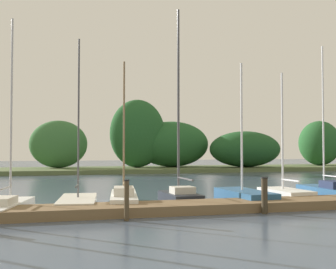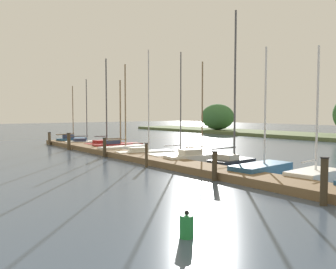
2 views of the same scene
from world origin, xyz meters
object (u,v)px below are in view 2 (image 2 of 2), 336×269
at_px(channel_buoy_0, 187,226).
at_px(sailboat_8, 233,159).
at_px(sailboat_0, 72,140).
at_px(sailboat_2, 105,142).
at_px(sailboat_3, 119,145).
at_px(sailboat_6, 179,155).
at_px(sailboat_9, 263,169).
at_px(sailboat_5, 146,152).
at_px(mooring_piling_2, 105,147).
at_px(mooring_piling_0, 49,138).
at_px(sailboat_10, 315,174).
at_px(sailboat_7, 199,157).
at_px(mooring_piling_5, 324,181).
at_px(mooring_piling_1, 69,141).
at_px(mooring_piling_3, 146,155).
at_px(sailboat_4, 125,148).
at_px(sailboat_1, 85,142).
at_px(mooring_piling_4, 215,166).

bearing_deg(channel_buoy_0, sailboat_8, 127.09).
relative_size(sailboat_0, sailboat_2, 0.73).
xyz_separation_m(sailboat_3, sailboat_6, (7.84, 0.00, -0.10)).
distance_m(sailboat_2, sailboat_9, 16.93).
relative_size(sailboat_5, sailboat_8, 0.85).
height_order(sailboat_6, mooring_piling_2, sailboat_6).
distance_m(sailboat_8, mooring_piling_0, 19.52).
bearing_deg(sailboat_10, channel_buoy_0, -171.66).
distance_m(sailboat_7, mooring_piling_5, 10.29).
bearing_deg(mooring_piling_5, sailboat_6, 163.71).
height_order(sailboat_6, channel_buoy_0, sailboat_6).
xyz_separation_m(sailboat_8, channel_buoy_0, (6.85, -9.06, -0.18)).
distance_m(sailboat_8, mooring_piling_1, 14.61).
bearing_deg(sailboat_2, mooring_piling_2, -120.90).
bearing_deg(mooring_piling_0, sailboat_8, 10.38).
relative_size(sailboat_6, sailboat_8, 0.80).
bearing_deg(sailboat_7, mooring_piling_5, -101.57).
xyz_separation_m(sailboat_2, mooring_piling_1, (0.17, -3.31, 0.28)).
bearing_deg(sailboat_2, mooring_piling_1, 179.52).
relative_size(sailboat_3, sailboat_8, 0.66).
bearing_deg(sailboat_0, mooring_piling_3, -110.46).
bearing_deg(sailboat_9, sailboat_2, 84.69).
bearing_deg(mooring_piling_1, channel_buoy_0, -14.39).
xyz_separation_m(sailboat_9, mooring_piling_1, (-16.76, -2.92, 0.36)).
distance_m(sailboat_2, sailboat_7, 11.87).
bearing_deg(mooring_piling_2, mooring_piling_0, 179.91).
height_order(mooring_piling_0, mooring_piling_2, mooring_piling_2).
xyz_separation_m(sailboat_7, sailboat_10, (7.34, 0.08, -0.03)).
relative_size(sailboat_4, sailboat_5, 0.91).
relative_size(sailboat_9, mooring_piling_0, 5.09).
bearing_deg(mooring_piling_0, sailboat_3, 24.49).
xyz_separation_m(sailboat_5, mooring_piling_3, (3.90, -2.59, 0.36)).
relative_size(sailboat_9, mooring_piling_1, 4.46).
xyz_separation_m(sailboat_2, mooring_piling_5, (21.57, -3.30, 0.39)).
relative_size(sailboat_3, sailboat_4, 0.85).
xyz_separation_m(sailboat_10, mooring_piling_5, (2.36, -3.50, 0.48)).
bearing_deg(sailboat_1, channel_buoy_0, -94.47).
distance_m(mooring_piling_4, mooring_piling_5, 5.09).
height_order(sailboat_8, mooring_piling_5, sailboat_8).
bearing_deg(mooring_piling_0, sailboat_5, 10.74).
bearing_deg(mooring_piling_1, sailboat_5, 18.81).
relative_size(mooring_piling_3, channel_buoy_0, 1.99).
relative_size(sailboat_3, sailboat_6, 0.82).
relative_size(mooring_piling_4, mooring_piling_5, 0.83).
bearing_deg(mooring_piling_4, sailboat_7, 144.53).
distance_m(sailboat_2, mooring_piling_2, 6.87).
height_order(sailboat_3, sailboat_7, sailboat_7).
relative_size(sailboat_4, sailboat_7, 1.10).
bearing_deg(mooring_piling_5, mooring_piling_1, -179.96).
xyz_separation_m(sailboat_9, mooring_piling_2, (-10.84, -2.78, 0.34)).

